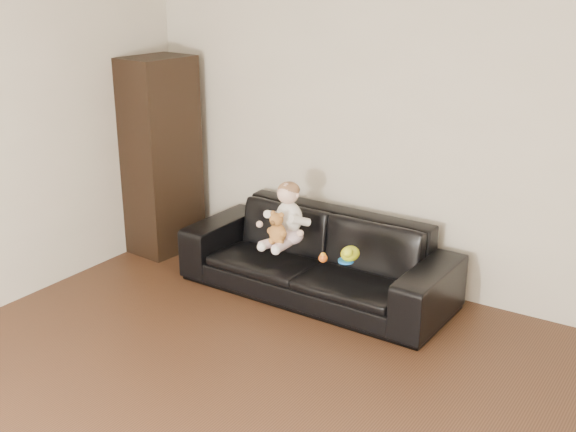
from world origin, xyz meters
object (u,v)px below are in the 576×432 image
Objects in this scene: toy_blue_disc at (346,261)px; sofa at (317,256)px; teddy_bear at (277,228)px; toy_green at (350,254)px; toy_rattle at (323,258)px; cabinet at (161,156)px; baby at (287,217)px.

sofa is at bearing 152.63° from toy_blue_disc.
teddy_bear is 0.57m from toy_green.
sofa reaches higher than toy_rattle.
cabinet reaches higher than toy_green.
teddy_bear is 3.79× the size of toy_rattle.
teddy_bear is 0.56m from toy_blue_disc.
cabinet is at bearing -178.75° from teddy_bear.
toy_green is at bearing 27.21° from teddy_bear.
toy_rattle is 0.16m from toy_blue_disc.
toy_rattle is (1.82, -0.36, -0.41)m from cabinet.
teddy_bear is at bearing -167.71° from toy_green.
cabinet is 3.49× the size of baby.
baby is at bearing -2.90° from cabinet.
cabinet reaches higher than baby.
toy_rattle is at bearing -15.79° from baby.
toy_rattle is (0.41, -0.16, -0.18)m from baby.
cabinet is at bearing 177.59° from baby.
toy_rattle is at bearing 13.17° from teddy_bear.
toy_green is 2.42× the size of toy_rattle.
toy_blue_disc is at bearing 35.57° from toy_rattle.
cabinet is 1.49m from teddy_bear.
baby reaches higher than teddy_bear.
sofa is at bearing 69.77° from teddy_bear.
cabinet is 10.75× the size of toy_green.
toy_blue_disc is at bearing 23.76° from teddy_bear.
teddy_bear reaches higher than sofa.
cabinet is at bearing 173.39° from toy_green.
baby is 0.58m from toy_blue_disc.
sofa is 32.25× the size of toy_rattle.
toy_rattle is (0.21, -0.27, 0.13)m from sofa.
cabinet reaches higher than sofa.
toy_rattle is at bearing -6.03° from cabinet.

